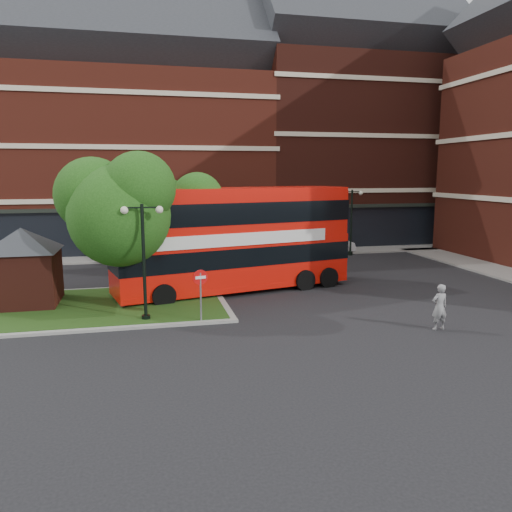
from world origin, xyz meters
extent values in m
plane|color=black|center=(0.00, 0.00, 0.00)|extent=(120.00, 120.00, 0.00)
cube|color=slate|center=(0.00, 16.50, 0.06)|extent=(44.00, 3.00, 0.12)
cube|color=maroon|center=(-8.00, 24.00, 7.00)|extent=(26.00, 12.00, 14.00)
cube|color=#471911|center=(14.00, 24.00, 8.00)|extent=(18.00, 12.00, 16.00)
cube|color=gray|center=(-8.00, 3.00, 0.06)|extent=(12.60, 7.60, 0.12)
cube|color=#19380F|center=(-8.00, 3.00, 0.07)|extent=(12.00, 7.00, 0.15)
cube|color=#471911|center=(-11.00, 4.00, 1.40)|extent=(3.00, 3.00, 2.50)
cone|color=#23262B|center=(-11.00, 4.00, 3.20)|extent=(6.51, 6.51, 1.10)
cylinder|color=#2D2116|center=(-6.50, 2.50, 1.96)|extent=(0.36, 0.36, 3.92)
sphere|color=#1B4511|center=(-6.50, 2.50, 4.34)|extent=(4.60, 4.60, 4.60)
sphere|color=#1B4511|center=(-7.65, 3.19, 5.25)|extent=(3.45, 3.45, 3.45)
sphere|color=#1B4511|center=(-5.58, 2.04, 5.60)|extent=(3.22, 3.22, 3.22)
cylinder|color=#2D2116|center=(-3.50, 5.00, 1.74)|extent=(0.36, 0.36, 3.47)
sphere|color=#1B4511|center=(-3.50, 5.00, 3.84)|extent=(3.80, 3.80, 3.80)
sphere|color=#1B4511|center=(-4.45, 5.57, 4.65)|extent=(2.85, 2.85, 2.85)
sphere|color=#1B4511|center=(-2.74, 4.62, 4.96)|extent=(2.66, 2.66, 2.66)
cylinder|color=black|center=(-5.50, 0.20, 2.50)|extent=(0.14, 0.14, 5.00)
cylinder|color=black|center=(-5.50, 0.20, 0.15)|extent=(0.36, 0.36, 0.30)
cube|color=black|center=(-5.50, 0.20, 4.85)|extent=(1.40, 0.06, 0.06)
sphere|color=#F2EACC|center=(-6.20, 0.20, 4.75)|extent=(0.32, 0.32, 0.32)
sphere|color=#F2EACC|center=(-4.80, 0.20, 4.75)|extent=(0.32, 0.32, 0.32)
cylinder|color=black|center=(2.00, 14.50, 2.50)|extent=(0.14, 0.14, 5.00)
cylinder|color=black|center=(2.00, 14.50, 0.15)|extent=(0.36, 0.36, 0.30)
cube|color=black|center=(2.00, 14.50, 4.85)|extent=(1.40, 0.06, 0.06)
sphere|color=#F2EACC|center=(1.30, 14.50, 4.75)|extent=(0.32, 0.32, 0.32)
sphere|color=#F2EACC|center=(2.70, 14.50, 4.75)|extent=(0.32, 0.32, 0.32)
cylinder|color=black|center=(10.00, 14.50, 2.50)|extent=(0.14, 0.14, 5.00)
cylinder|color=black|center=(10.00, 14.50, 0.15)|extent=(0.36, 0.36, 0.30)
cube|color=black|center=(10.00, 14.50, 4.85)|extent=(1.40, 0.06, 0.06)
sphere|color=#F2EACC|center=(9.30, 14.50, 4.75)|extent=(0.32, 0.32, 0.32)
sphere|color=#F2EACC|center=(10.70, 14.50, 4.75)|extent=(0.32, 0.32, 0.32)
cube|color=red|center=(-0.81, 4.92, 1.72)|extent=(12.92, 5.71, 2.40)
cube|color=red|center=(-0.81, 4.92, 4.12)|extent=(12.79, 5.65, 2.40)
cube|color=black|center=(-0.81, 4.92, 4.24)|extent=(12.92, 5.71, 1.09)
cube|color=silver|center=(-0.47, 3.50, 2.98)|extent=(9.20, 2.24, 0.63)
imported|color=gray|center=(6.00, -3.50, 0.94)|extent=(0.70, 0.48, 1.87)
imported|color=#B9BAC1|center=(0.04, 16.00, 0.71)|extent=(4.21, 1.82, 1.41)
imported|color=silver|center=(8.60, 16.00, 0.74)|extent=(4.54, 1.77, 1.47)
cylinder|color=slate|center=(-3.24, -0.50, 1.08)|extent=(0.08, 0.08, 2.17)
cylinder|color=red|center=(-3.24, -0.50, 1.97)|extent=(0.63, 0.17, 0.63)
cube|color=white|center=(-3.24, -0.50, 1.97)|extent=(0.44, 0.13, 0.12)
camera|label=1|loc=(-5.50, -20.73, 6.25)|focal=35.00mm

